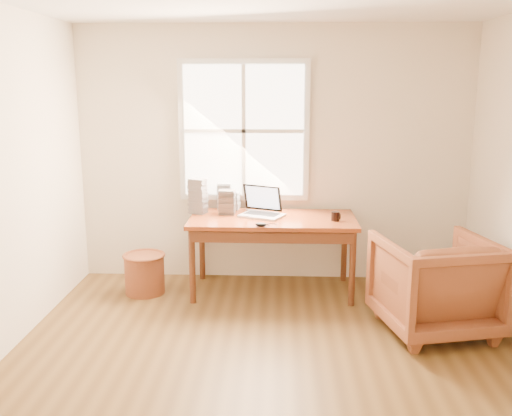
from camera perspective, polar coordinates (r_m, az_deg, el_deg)
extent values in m
cube|color=brown|center=(4.10, 1.25, -17.31)|extent=(4.00, 4.50, 0.02)
cube|color=beige|center=(5.87, 1.76, 5.32)|extent=(4.00, 0.02, 2.60)
cube|color=beige|center=(1.49, -0.34, -16.59)|extent=(4.00, 0.02, 2.60)
cube|color=silver|center=(5.81, -1.21, 7.73)|extent=(1.32, 0.05, 1.42)
cube|color=white|center=(5.78, -1.23, 7.71)|extent=(1.20, 0.02, 1.30)
cube|color=silver|center=(5.77, -1.24, 7.70)|extent=(0.04, 0.02, 1.30)
cube|color=silver|center=(5.77, -1.24, 7.70)|extent=(1.20, 0.02, 0.04)
cube|color=brown|center=(5.51, 1.67, -1.16)|extent=(1.60, 0.80, 0.04)
imported|color=brown|center=(4.94, 17.46, -7.29)|extent=(1.04, 1.06, 0.81)
cylinder|color=brown|center=(5.72, -11.08, -6.50)|extent=(0.47, 0.47, 0.38)
ellipsoid|color=black|center=(5.17, 0.50, -1.66)|extent=(0.11, 0.07, 0.04)
cylinder|color=black|center=(5.42, 7.94, -0.82)|extent=(0.09, 0.09, 0.09)
cube|color=#ACB0B7|center=(5.86, -3.18, 1.18)|extent=(0.14, 0.12, 0.27)
cube|color=#25262A|center=(5.64, -2.90, 0.59)|extent=(0.16, 0.14, 0.24)
cube|color=#A1A1AE|center=(5.69, -5.84, 1.21)|extent=(0.19, 0.18, 0.35)
cube|color=silver|center=(5.86, -2.39, 0.73)|extent=(0.16, 0.15, 0.18)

